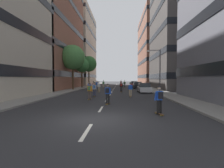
{
  "coord_description": "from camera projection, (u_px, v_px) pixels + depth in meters",
  "views": [
    {
      "loc": [
        1.39,
        -8.63,
        2.2
      ],
      "look_at": [
        0.0,
        19.09,
        1.28
      ],
      "focal_mm": 26.11,
      "sensor_mm": 36.0,
      "label": 1
    }
  ],
  "objects": [
    {
      "name": "skater_7",
      "position": [
        159.0,
        98.0,
        9.86
      ],
      "size": [
        0.57,
        0.92,
        1.78
      ],
      "color": "brown",
      "rests_on": "ground_plane"
    },
    {
      "name": "sidewalk_left",
      "position": [
        85.0,
        87.0,
        42.43
      ],
      "size": [
        2.64,
        81.52,
        0.14
      ],
      "primitive_type": "cube",
      "color": "gray",
      "rests_on": "ground_plane"
    },
    {
      "name": "skater_1",
      "position": [
        94.0,
        88.0,
        19.96
      ],
      "size": [
        0.56,
        0.92,
        1.78
      ],
      "color": "brown",
      "rests_on": "ground_plane"
    },
    {
      "name": "skater_13",
      "position": [
        96.0,
        83.0,
        44.14
      ],
      "size": [
        0.56,
        0.92,
        1.78
      ],
      "color": "brown",
      "rests_on": "ground_plane"
    },
    {
      "name": "sidewalk_right",
      "position": [
        145.0,
        87.0,
        41.65
      ],
      "size": [
        2.64,
        81.52,
        0.14
      ],
      "primitive_type": "cube",
      "color": "gray",
      "rests_on": "ground_plane"
    },
    {
      "name": "parked_car_mid",
      "position": [
        144.0,
        88.0,
        25.93
      ],
      "size": [
        1.82,
        4.4,
        1.52
      ],
      "color": "silver",
      "rests_on": "ground_plane"
    },
    {
      "name": "ground_plane",
      "position": [
        114.0,
        88.0,
        38.34
      ],
      "size": [
        177.86,
        177.86,
        0.0
      ],
      "primitive_type": "plane",
      "color": "#28282B"
    },
    {
      "name": "parked_car_far",
      "position": [
        137.0,
        85.0,
        36.26
      ],
      "size": [
        1.82,
        4.4,
        1.52
      ],
      "color": "black",
      "rests_on": "ground_plane"
    },
    {
      "name": "skater_4",
      "position": [
        99.0,
        86.0,
        26.58
      ],
      "size": [
        0.55,
        0.92,
        1.78
      ],
      "color": "brown",
      "rests_on": "ground_plane"
    },
    {
      "name": "street_tree_far",
      "position": [
        89.0,
        64.0,
        47.41
      ],
      "size": [
        4.55,
        4.55,
        8.65
      ],
      "color": "#4C3823",
      "rests_on": "sidewalk_left"
    },
    {
      "name": "parked_car_near",
      "position": [
        134.0,
        84.0,
        44.57
      ],
      "size": [
        1.82,
        4.4,
        1.52
      ],
      "color": "maroon",
      "rests_on": "ground_plane"
    },
    {
      "name": "lane_markings",
      "position": [
        114.0,
        88.0,
        39.2
      ],
      "size": [
        0.16,
        67.2,
        0.01
      ],
      "color": "silver",
      "rests_on": "ground_plane"
    },
    {
      "name": "building_right_mid",
      "position": [
        189.0,
        14.0,
        34.06
      ],
      "size": [
        13.72,
        16.14,
        31.51
      ],
      "color": "#4C4744",
      "rests_on": "ground_plane"
    },
    {
      "name": "building_right_far",
      "position": [
        160.0,
        50.0,
        58.77
      ],
      "size": [
        13.72,
        24.05,
        24.91
      ],
      "color": "brown",
      "rests_on": "ground_plane"
    },
    {
      "name": "skater_11",
      "position": [
        97.0,
        85.0,
        33.03
      ],
      "size": [
        0.54,
        0.91,
        1.78
      ],
      "color": "brown",
      "rests_on": "ground_plane"
    },
    {
      "name": "skater_3",
      "position": [
        121.0,
        83.0,
        49.11
      ],
      "size": [
        0.54,
        0.91,
        1.78
      ],
      "color": "brown",
      "rests_on": "ground_plane"
    },
    {
      "name": "skater_6",
      "position": [
        103.0,
        83.0,
        42.24
      ],
      "size": [
        0.57,
        0.92,
        1.78
      ],
      "color": "brown",
      "rests_on": "ground_plane"
    },
    {
      "name": "skater_10",
      "position": [
        89.0,
        90.0,
        17.07
      ],
      "size": [
        0.55,
        0.92,
        1.78
      ],
      "color": "brown",
      "rests_on": "ground_plane"
    },
    {
      "name": "skater_9",
      "position": [
        108.0,
        93.0,
        13.87
      ],
      "size": [
        0.57,
        0.92,
        1.78
      ],
      "color": "brown",
      "rests_on": "ground_plane"
    },
    {
      "name": "skater_5",
      "position": [
        93.0,
        86.0,
        27.75
      ],
      "size": [
        0.56,
        0.92,
        1.78
      ],
      "color": "brown",
      "rests_on": "ground_plane"
    },
    {
      "name": "street_tree_near",
      "position": [
        82.0,
        65.0,
        38.76
      ],
      "size": [
        3.45,
        3.45,
        7.01
      ],
      "color": "#4C3823",
      "rests_on": "sidewalk_left"
    },
    {
      "name": "skater_12",
      "position": [
        130.0,
        89.0,
        19.73
      ],
      "size": [
        0.54,
        0.91,
        1.78
      ],
      "color": "brown",
      "rests_on": "ground_plane"
    },
    {
      "name": "building_left_far",
      "position": [
        74.0,
        48.0,
        60.33
      ],
      "size": [
        13.72,
        21.69,
        26.64
      ],
      "color": "#BCB29E",
      "rests_on": "ground_plane"
    },
    {
      "name": "streetlamp_right",
      "position": [
        158.0,
        66.0,
        24.87
      ],
      "size": [
        2.13,
        0.3,
        6.5
      ],
      "color": "#3F3F44",
      "rests_on": "sidewalk_right"
    },
    {
      "name": "building_left_mid",
      "position": [
        42.0,
        18.0,
        35.65
      ],
      "size": [
        13.72,
        21.41,
        30.93
      ],
      "color": "brown",
      "rests_on": "ground_plane"
    },
    {
      "name": "skater_2",
      "position": [
        125.0,
        83.0,
        39.67
      ],
      "size": [
        0.54,
        0.9,
        1.78
      ],
      "color": "brown",
      "rests_on": "ground_plane"
    },
    {
      "name": "skater_0",
      "position": [
        121.0,
        86.0,
        26.52
      ],
      "size": [
        0.55,
        0.92,
        1.78
      ],
      "color": "brown",
      "rests_on": "ground_plane"
    },
    {
      "name": "skater_8",
      "position": [
        89.0,
        86.0,
        25.96
      ],
      "size": [
        0.54,
        0.91,
        1.78
      ],
      "color": "brown",
      "rests_on": "ground_plane"
    },
    {
      "name": "street_tree_mid",
      "position": [
        73.0,
        57.0,
        31.3
      ],
      "size": [
        4.71,
        4.71,
        8.54
      ],
      "color": "#4C3823",
      "rests_on": "sidewalk_left"
    }
  ]
}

